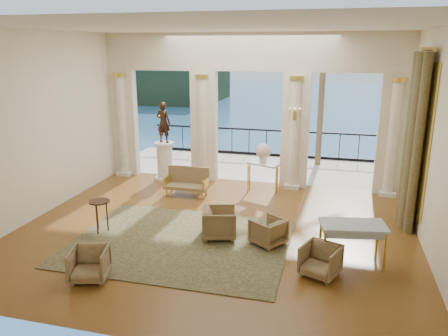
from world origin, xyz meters
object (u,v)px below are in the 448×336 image
(armchair_b, at_px, (320,259))
(settee, at_px, (187,182))
(armchair_d, at_px, (219,221))
(game_table, at_px, (353,228))
(statue, at_px, (163,122))
(console_table, at_px, (263,168))
(armchair_c, at_px, (268,230))
(pedestal, at_px, (165,162))
(armchair_a, at_px, (89,262))
(side_table, at_px, (100,205))

(armchair_b, xyz_separation_m, settee, (-3.87, 3.67, 0.07))
(armchair_d, relative_size, game_table, 0.56)
(statue, relative_size, console_table, 1.28)
(armchair_c, height_order, statue, statue)
(armchair_c, distance_m, settee, 3.77)
(settee, xyz_separation_m, pedestal, (-1.18, 1.25, 0.18))
(armchair_a, bearing_deg, pedestal, 83.42)
(armchair_c, distance_m, game_table, 1.82)
(armchair_c, xyz_separation_m, settee, (-2.73, 2.60, 0.08))
(game_table, bearing_deg, armchair_c, 154.37)
(armchair_c, bearing_deg, armchair_d, -60.13)
(armchair_d, xyz_separation_m, console_table, (0.41, 3.32, 0.35))
(armchair_c, relative_size, side_table, 0.85)
(armchair_a, height_order, armchair_b, armchair_a)
(armchair_b, relative_size, console_table, 0.67)
(settee, relative_size, statue, 0.97)
(pedestal, height_order, statue, statue)
(armchair_b, relative_size, statue, 0.52)
(settee, distance_m, game_table, 5.40)
(pedestal, bearing_deg, game_table, -37.64)
(game_table, bearing_deg, armchair_d, 158.55)
(armchair_d, distance_m, pedestal, 4.70)
(settee, height_order, console_table, console_table)
(game_table, height_order, side_table, game_table)
(statue, bearing_deg, armchair_d, 134.96)
(armchair_a, relative_size, console_table, 0.68)
(side_table, bearing_deg, pedestal, 91.57)
(game_table, bearing_deg, armchair_a, -168.99)
(game_table, xyz_separation_m, console_table, (-2.40, 3.88, -0.03))
(armchair_a, relative_size, side_table, 0.88)
(console_table, xyz_separation_m, side_table, (-3.10, -3.73, -0.07))
(armchair_b, distance_m, armchair_d, 2.53)
(armchair_c, height_order, settee, settee)
(armchair_d, distance_m, console_table, 3.36)
(armchair_a, bearing_deg, settee, 72.00)
(pedestal, height_order, console_table, pedestal)
(pedestal, bearing_deg, settee, -46.71)
(armchair_d, xyz_separation_m, game_table, (2.81, -0.56, 0.38))
(armchair_a, bearing_deg, console_table, 52.84)
(armchair_a, relative_size, statue, 0.53)
(game_table, distance_m, statue, 7.17)
(settee, height_order, pedestal, pedestal)
(console_table, bearing_deg, game_table, -36.14)
(armchair_a, xyz_separation_m, pedestal, (-1.00, 6.12, 0.25))
(statue, bearing_deg, armchair_a, 107.56)
(game_table, xyz_separation_m, pedestal, (-5.61, 4.33, -0.17))
(console_table, bearing_deg, armchair_c, -56.33)
(armchair_a, xyz_separation_m, armchair_b, (4.06, 1.20, -0.00))
(armchair_a, bearing_deg, statue, 83.42)
(console_table, bearing_deg, side_table, -107.56)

